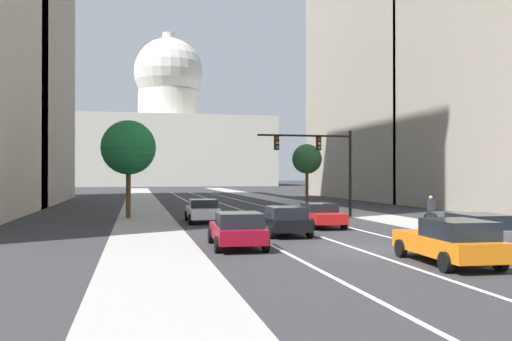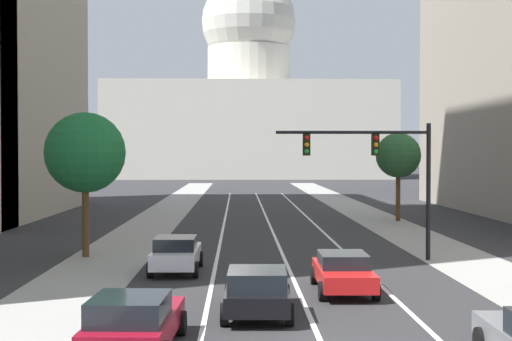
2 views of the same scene
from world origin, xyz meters
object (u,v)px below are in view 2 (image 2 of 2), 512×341
at_px(car_white, 176,254).
at_px(street_tree_mid_right, 398,156).
at_px(car_crimson, 134,322).
at_px(street_tree_near_left, 85,153).
at_px(capitol_building, 249,109).
at_px(car_red, 343,271).
at_px(car_black, 257,290).
at_px(traffic_signal_mast, 379,161).

xyz_separation_m(car_white, street_tree_mid_right, (13.72, 21.79, 3.85)).
xyz_separation_m(car_crimson, street_tree_near_left, (-4.51, 16.25, 4.03)).
height_order(street_tree_mid_right, street_tree_near_left, street_tree_near_left).
bearing_deg(capitol_building, car_red, -89.27).
relative_size(car_black, traffic_signal_mast, 0.62).
height_order(car_crimson, car_red, car_crimson).
distance_m(car_white, street_tree_near_left, 7.47).
distance_m(street_tree_mid_right, street_tree_near_left, 25.23).
bearing_deg(car_black, traffic_signal_mast, -25.91).
bearing_deg(car_red, car_crimson, 141.97).
xyz_separation_m(traffic_signal_mast, street_tree_mid_right, (4.95, 18.75, 0.18)).
bearing_deg(street_tree_mid_right, street_tree_near_left, -136.30).
xyz_separation_m(capitol_building, car_white, (-4.57, -115.36, -12.80)).
bearing_deg(capitol_building, car_white, -92.27).
bearing_deg(street_tree_mid_right, car_black, -109.75).
distance_m(car_crimson, street_tree_mid_right, 36.57).
bearing_deg(car_black, street_tree_mid_right, -18.16).
bearing_deg(car_red, traffic_signal_mast, -19.01).
xyz_separation_m(traffic_signal_mast, street_tree_near_left, (-13.28, 1.32, 0.37)).
distance_m(capitol_building, street_tree_near_left, 111.71).
distance_m(car_black, street_tree_near_left, 15.00).
height_order(car_red, street_tree_mid_right, street_tree_mid_right).
bearing_deg(traffic_signal_mast, capitol_building, 92.14).
relative_size(car_black, street_tree_near_left, 0.64).
height_order(car_crimson, street_tree_near_left, street_tree_near_left).
relative_size(capitol_building, street_tree_near_left, 8.11).
bearing_deg(car_red, capitol_building, 1.62).
xyz_separation_m(car_red, street_tree_mid_right, (7.62, 26.12, 3.89)).
bearing_deg(capitol_building, car_crimson, -92.06).
bearing_deg(traffic_signal_mast, car_black, -117.49).
bearing_deg(capitol_building, car_black, -90.71).
relative_size(car_red, street_tree_near_left, 0.68).
height_order(capitol_building, street_tree_near_left, capitol_building).
bearing_deg(street_tree_mid_right, car_crimson, -112.18).
xyz_separation_m(car_black, car_crimson, (-3.05, -3.94, 0.00)).
xyz_separation_m(car_crimson, traffic_signal_mast, (8.77, 14.93, 3.67)).
distance_m(capitol_building, car_red, 120.38).
xyz_separation_m(capitol_building, car_red, (1.52, -119.68, -12.84)).
height_order(car_black, traffic_signal_mast, traffic_signal_mast).
height_order(capitol_building, traffic_signal_mast, capitol_building).
distance_m(car_red, street_tree_near_left, 14.31).
bearing_deg(car_white, street_tree_mid_right, -31.41).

